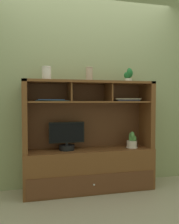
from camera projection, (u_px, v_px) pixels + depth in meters
floor_plane at (90, 190)px, 3.07m from camera, size 6.00×6.00×0.02m
back_wall at (85, 81)px, 3.23m from camera, size 6.00×0.02×2.80m
media_console at (89, 156)px, 3.06m from camera, size 1.63×0.44×1.38m
tv_monitor at (67, 138)px, 2.99m from camera, size 0.44×0.19×0.35m
potted_orchid at (132, 142)px, 3.14m from camera, size 0.15×0.15×0.21m
magazine_stack_left at (51, 100)px, 2.91m from camera, size 0.40×0.23×0.02m
magazine_stack_centre at (126, 100)px, 3.19m from camera, size 0.37×0.21×0.04m
potted_succulent at (129, 75)px, 3.15m from camera, size 0.11×0.11×0.19m
ceramic_vase at (46, 73)px, 2.88m from camera, size 0.11×0.11×0.17m
accent_vase at (89, 74)px, 3.01m from camera, size 0.09×0.09×0.18m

